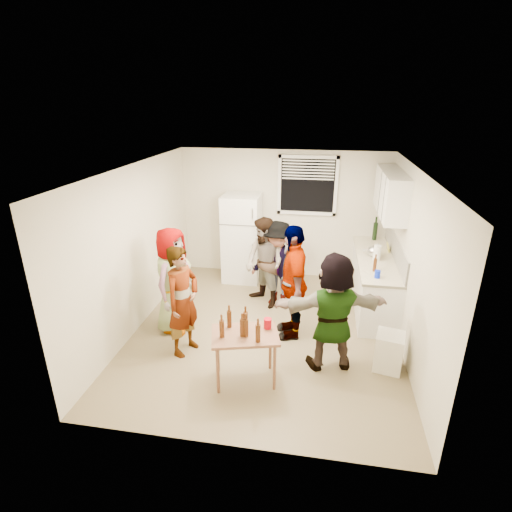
% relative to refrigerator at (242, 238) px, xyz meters
% --- Properties ---
extents(room, '(4.00, 4.50, 2.50)m').
position_rel_refrigerator_xyz_m(room, '(0.75, -1.88, -0.85)').
color(room, beige).
rests_on(room, ground).
extents(window, '(1.12, 0.10, 1.06)m').
position_rel_refrigerator_xyz_m(window, '(1.20, 0.33, 1.00)').
color(window, white).
rests_on(window, room).
extents(refrigerator, '(0.70, 0.70, 1.70)m').
position_rel_refrigerator_xyz_m(refrigerator, '(0.00, 0.00, 0.00)').
color(refrigerator, white).
rests_on(refrigerator, ground).
extents(counter_lower, '(0.60, 2.20, 0.86)m').
position_rel_refrigerator_xyz_m(counter_lower, '(2.45, -0.73, -0.42)').
color(counter_lower, white).
rests_on(counter_lower, ground).
extents(countertop, '(0.64, 2.22, 0.04)m').
position_rel_refrigerator_xyz_m(countertop, '(2.45, -0.73, 0.03)').
color(countertop, beige).
rests_on(countertop, counter_lower).
extents(backsplash, '(0.03, 2.20, 0.36)m').
position_rel_refrigerator_xyz_m(backsplash, '(2.74, -0.73, 0.23)').
color(backsplash, beige).
rests_on(backsplash, countertop).
extents(upper_cabinets, '(0.34, 1.60, 0.70)m').
position_rel_refrigerator_xyz_m(upper_cabinets, '(2.58, -0.53, 1.10)').
color(upper_cabinets, white).
rests_on(upper_cabinets, room).
extents(kettle, '(0.27, 0.23, 0.21)m').
position_rel_refrigerator_xyz_m(kettle, '(2.40, -0.69, 0.05)').
color(kettle, silver).
rests_on(kettle, countertop).
extents(paper_towel, '(0.12, 0.12, 0.25)m').
position_rel_refrigerator_xyz_m(paper_towel, '(2.43, -0.85, 0.05)').
color(paper_towel, white).
rests_on(paper_towel, countertop).
extents(wine_bottle, '(0.08, 0.08, 0.33)m').
position_rel_refrigerator_xyz_m(wine_bottle, '(2.50, 0.19, 0.05)').
color(wine_bottle, black).
rests_on(wine_bottle, countertop).
extents(beer_bottle_counter, '(0.05, 0.05, 0.20)m').
position_rel_refrigerator_xyz_m(beer_bottle_counter, '(2.35, -1.33, 0.05)').
color(beer_bottle_counter, '#47230C').
rests_on(beer_bottle_counter, countertop).
extents(blue_cup, '(0.09, 0.09, 0.11)m').
position_rel_refrigerator_xyz_m(blue_cup, '(2.37, -1.57, 0.05)').
color(blue_cup, '#0924D9').
rests_on(blue_cup, countertop).
extents(picture_frame, '(0.02, 0.17, 0.14)m').
position_rel_refrigerator_xyz_m(picture_frame, '(2.67, -0.40, 0.12)').
color(picture_frame, gold).
rests_on(picture_frame, countertop).
extents(trash_bin, '(0.42, 0.42, 0.52)m').
position_rel_refrigerator_xyz_m(trash_bin, '(2.49, -2.51, -0.60)').
color(trash_bin, silver).
rests_on(trash_bin, ground).
extents(serving_table, '(0.93, 0.73, 0.69)m').
position_rel_refrigerator_xyz_m(serving_table, '(0.66, -3.07, -0.85)').
color(serving_table, brown).
rests_on(serving_table, ground).
extents(beer_bottle_table, '(0.06, 0.06, 0.23)m').
position_rel_refrigerator_xyz_m(beer_bottle_table, '(0.44, -2.95, -0.16)').
color(beer_bottle_table, '#47230C').
rests_on(beer_bottle_table, serving_table).
extents(red_cup, '(0.10, 0.10, 0.13)m').
position_rel_refrigerator_xyz_m(red_cup, '(0.92, -2.89, -0.16)').
color(red_cup, '#B00714').
rests_on(red_cup, serving_table).
extents(guest_grey, '(1.76, 1.06, 0.53)m').
position_rel_refrigerator_xyz_m(guest_grey, '(-0.65, -2.02, -0.85)').
color(guest_grey, '#999999').
rests_on(guest_grey, ground).
extents(guest_stripe, '(1.69, 1.12, 0.38)m').
position_rel_refrigerator_xyz_m(guest_stripe, '(-0.30, -2.57, -0.85)').
color(guest_stripe, '#141933').
rests_on(guest_stripe, ground).
extents(guest_back_left, '(1.63, 1.65, 0.59)m').
position_rel_refrigerator_xyz_m(guest_back_left, '(0.60, -1.01, -0.85)').
color(guest_back_left, brown).
rests_on(guest_back_left, ground).
extents(guest_back_right, '(1.42, 1.75, 0.56)m').
position_rel_refrigerator_xyz_m(guest_back_right, '(0.81, -0.95, -0.85)').
color(guest_back_right, '#444449').
rests_on(guest_back_right, ground).
extents(guest_black, '(1.92, 1.36, 0.43)m').
position_rel_refrigerator_xyz_m(guest_black, '(1.14, -1.88, -0.85)').
color(guest_black, black).
rests_on(guest_black, ground).
extents(guest_orange, '(1.85, 1.93, 0.48)m').
position_rel_refrigerator_xyz_m(guest_orange, '(1.72, -2.57, -0.85)').
color(guest_orange, '#C47040').
rests_on(guest_orange, ground).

